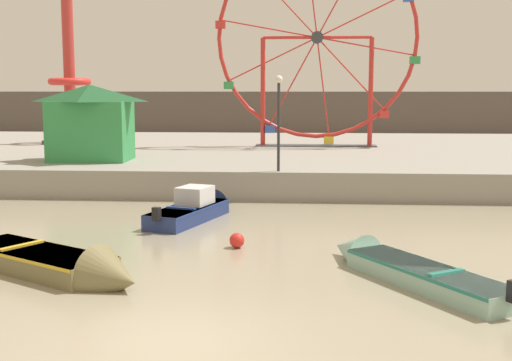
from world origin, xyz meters
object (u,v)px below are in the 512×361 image
carnival_booth_green_kiosk (91,121)px  mooring_buoy_orange (237,240)px  ferris_wheel_red_frame (317,41)px  promenade_lamp_near (279,109)px  motorboat_olive_wood (64,266)px  motorboat_seafoam (399,266)px  motorboat_navy_blue (199,207)px  drop_tower_red_tower (69,55)px

carnival_booth_green_kiosk → mooring_buoy_orange: size_ratio=9.24×
ferris_wheel_red_frame → promenade_lamp_near: ferris_wheel_red_frame is taller
motorboat_olive_wood → ferris_wheel_red_frame: (6.52, 24.24, 7.09)m
motorboat_seafoam → mooring_buoy_orange: bearing=25.7°
motorboat_navy_blue → drop_tower_red_tower: (-10.94, 17.77, 6.33)m
motorboat_olive_wood → motorboat_navy_blue: bearing=106.4°
promenade_lamp_near → mooring_buoy_orange: (-0.87, -8.44, -3.56)m
ferris_wheel_red_frame → mooring_buoy_orange: size_ratio=27.82×
ferris_wheel_red_frame → carnival_booth_green_kiosk: (-10.76, -8.88, -4.29)m
motorboat_seafoam → drop_tower_red_tower: 30.93m
motorboat_navy_blue → mooring_buoy_orange: 4.90m
ferris_wheel_red_frame → carnival_booth_green_kiosk: ferris_wheel_red_frame is taller
motorboat_navy_blue → motorboat_olive_wood: motorboat_navy_blue is taller
drop_tower_red_tower → promenade_lamp_near: size_ratio=3.67×
motorboat_olive_wood → motorboat_seafoam: bearing=35.7°
ferris_wheel_red_frame → promenade_lamp_near: (-1.74, -12.46, -3.59)m
motorboat_navy_blue → carnival_booth_green_kiosk: carnival_booth_green_kiosk is taller
motorboat_seafoam → motorboat_olive_wood: 8.21m
motorboat_olive_wood → promenade_lamp_near: promenade_lamp_near is taller
motorboat_seafoam → motorboat_olive_wood: bearing=62.5°
carnival_booth_green_kiosk → promenade_lamp_near: 9.73m
mooring_buoy_orange → motorboat_seafoam: bearing=-32.2°
motorboat_navy_blue → motorboat_olive_wood: (-2.07, -7.89, -0.08)m
motorboat_seafoam → promenade_lamp_near: bearing=-15.2°
motorboat_seafoam → promenade_lamp_near: (-3.40, 11.12, 3.53)m
motorboat_navy_blue → drop_tower_red_tower: bearing=49.2°
motorboat_olive_wood → ferris_wheel_red_frame: size_ratio=0.47×
motorboat_seafoam → carnival_booth_green_kiosk: 19.45m
mooring_buoy_orange → carnival_booth_green_kiosk: bearing=124.2°
motorboat_seafoam → drop_tower_red_tower: bearing=2.1°
motorboat_olive_wood → carnival_booth_green_kiosk: 16.18m
ferris_wheel_red_frame → motorboat_navy_blue: bearing=-105.2°
promenade_lamp_near → mooring_buoy_orange: bearing=-95.9°
motorboat_navy_blue → mooring_buoy_orange: (1.84, -4.54, -0.14)m
ferris_wheel_red_frame → promenade_lamp_near: 13.08m
ferris_wheel_red_frame → promenade_lamp_near: size_ratio=3.13×
motorboat_seafoam → ferris_wheel_red_frame: (-1.66, 23.58, 7.12)m
carnival_booth_green_kiosk → mooring_buoy_orange: 14.80m
carnival_booth_green_kiosk → promenade_lamp_near: bearing=-23.7°
ferris_wheel_red_frame → drop_tower_red_tower: 15.47m
motorboat_seafoam → ferris_wheel_red_frame: 24.68m
motorboat_olive_wood → carnival_booth_green_kiosk: (-4.24, 15.36, 2.79)m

